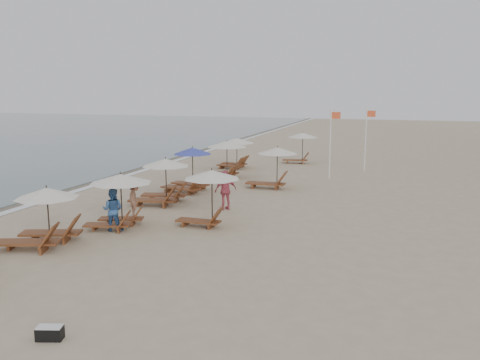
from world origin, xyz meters
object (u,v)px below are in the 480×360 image
(beachgoer_mid_a, at_px, (113,210))
(lounger_station_3, at_px, (161,183))
(lounger_station_6, at_px, (234,151))
(beachgoer_far_a, at_px, (226,190))
(inland_station_2, at_px, (300,143))
(duffel_bag, at_px, (50,333))
(inland_station_0, at_px, (207,189))
(inland_station_1, at_px, (272,165))
(lounger_station_5, at_px, (224,157))
(lounger_station_1, at_px, (42,219))
(lounger_station_4, at_px, (187,173))
(lounger_station_2, at_px, (117,197))
(flag_pole_near, at_px, (331,140))
(beachgoer_mid_b, at_px, (135,200))

(beachgoer_mid_a, bearing_deg, lounger_station_3, -99.38)
(lounger_station_6, distance_m, beachgoer_far_a, 12.14)
(lounger_station_3, distance_m, inland_station_2, 15.56)
(duffel_bag, bearing_deg, beachgoer_far_a, 92.08)
(lounger_station_3, height_order, beachgoer_mid_a, lounger_station_3)
(inland_station_0, bearing_deg, beachgoer_far_a, 95.04)
(lounger_station_6, xyz_separation_m, inland_station_1, (4.22, -6.12, 0.12))
(beachgoer_far_a, bearing_deg, beachgoer_mid_a, 12.43)
(lounger_station_5, height_order, duffel_bag, lounger_station_5)
(lounger_station_3, relative_size, duffel_bag, 4.52)
(lounger_station_1, xyz_separation_m, inland_station_0, (4.43, 4.13, 0.52))
(lounger_station_4, bearing_deg, inland_station_0, -59.63)
(lounger_station_2, height_order, inland_station_1, inland_station_1)
(lounger_station_1, relative_size, inland_station_0, 1.07)
(flag_pole_near, bearing_deg, inland_station_0, -104.16)
(lounger_station_6, bearing_deg, lounger_station_2, -87.77)
(flag_pole_near, bearing_deg, lounger_station_4, -137.75)
(inland_station_0, distance_m, inland_station_1, 8.31)
(lounger_station_3, relative_size, lounger_station_5, 1.08)
(inland_station_2, height_order, duffel_bag, inland_station_2)
(lounger_station_3, distance_m, lounger_station_5, 7.54)
(lounger_station_2, xyz_separation_m, beachgoer_mid_a, (0.04, -0.42, -0.41))
(inland_station_0, relative_size, duffel_bag, 4.12)
(inland_station_1, xyz_separation_m, beachgoer_mid_b, (-3.66, -8.24, -0.46))
(lounger_station_4, bearing_deg, beachgoer_far_a, -44.57)
(lounger_station_6, bearing_deg, flag_pole_near, -18.88)
(lounger_station_5, bearing_deg, lounger_station_1, -95.14)
(lounger_station_6, relative_size, inland_station_0, 1.02)
(inland_station_2, bearing_deg, lounger_station_6, -135.23)
(lounger_station_2, distance_m, beachgoer_far_a, 5.09)
(beachgoer_mid_b, xyz_separation_m, duffel_bag, (3.44, -9.65, -0.67))
(lounger_station_3, distance_m, beachgoer_mid_b, 2.97)
(beachgoer_mid_b, bearing_deg, lounger_station_6, -23.94)
(inland_station_1, bearing_deg, lounger_station_1, -111.33)
(lounger_station_6, xyz_separation_m, inland_station_0, (3.80, -14.42, 0.31))
(lounger_station_1, bearing_deg, beachgoer_far_a, 58.93)
(lounger_station_1, height_order, lounger_station_3, lounger_station_3)
(lounger_station_4, relative_size, duffel_bag, 4.33)
(lounger_station_1, bearing_deg, flag_pole_near, 65.23)
(inland_station_1, height_order, duffel_bag, inland_station_1)
(inland_station_0, xyz_separation_m, beachgoer_mid_a, (-3.15, -1.75, -0.66))
(lounger_station_5, distance_m, inland_station_2, 8.23)
(inland_station_0, xyz_separation_m, beachgoer_far_a, (-0.25, 2.81, -0.58))
(beachgoer_mid_b, bearing_deg, inland_station_2, -36.21)
(inland_station_0, bearing_deg, lounger_station_4, 120.37)
(beachgoer_far_a, bearing_deg, lounger_station_3, -48.45)
(lounger_station_4, bearing_deg, lounger_station_3, -89.98)
(inland_station_0, distance_m, beachgoer_mid_a, 3.66)
(lounger_station_3, xyz_separation_m, inland_station_2, (3.52, 15.15, 0.44))
(inland_station_0, distance_m, beachgoer_mid_b, 3.31)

